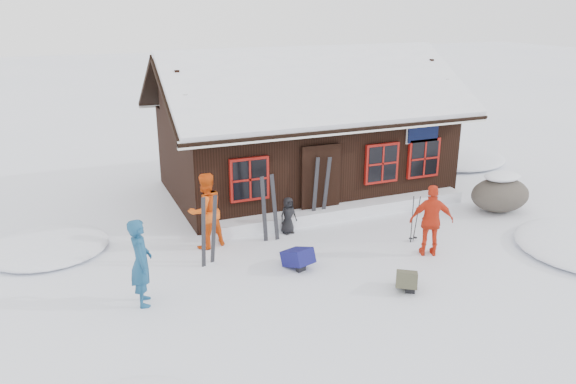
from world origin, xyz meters
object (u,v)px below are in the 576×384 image
(skier_crouched, at_px, (288,215))
(ski_pair_left, at_px, (209,232))
(skier_teal, at_px, (141,262))
(backpack_blue, at_px, (298,261))
(skier_orange_right, at_px, (432,221))
(boulder, at_px, (500,193))
(ski_poles, at_px, (414,220))
(skier_orange_left, at_px, (206,211))
(backpack_olive, at_px, (406,283))

(skier_crouched, xyz_separation_m, ski_pair_left, (-2.31, -0.97, 0.29))
(skier_teal, height_order, backpack_blue, skier_teal)
(skier_orange_right, bearing_deg, skier_teal, 21.87)
(boulder, bearing_deg, ski_poles, -165.74)
(skier_teal, distance_m, ski_poles, 6.65)
(skier_orange_right, distance_m, ski_pair_left, 5.09)
(skier_crouched, bearing_deg, skier_orange_right, -55.07)
(skier_teal, relative_size, skier_orange_left, 0.96)
(backpack_olive, bearing_deg, boulder, 64.54)
(skier_teal, distance_m, boulder, 10.22)
(backpack_olive, bearing_deg, skier_teal, -162.10)
(skier_crouched, xyz_separation_m, ski_poles, (2.65, -1.67, 0.09))
(boulder, height_order, backpack_olive, boulder)
(skier_orange_left, relative_size, ski_pair_left, 1.12)
(skier_orange_right, bearing_deg, skier_orange_left, -3.36)
(skier_teal, bearing_deg, backpack_blue, -79.61)
(skier_teal, xyz_separation_m, ski_pair_left, (1.66, 1.23, -0.11))
(backpack_blue, bearing_deg, skier_crouched, 56.60)
(skier_crouched, distance_m, ski_poles, 3.14)
(skier_orange_right, distance_m, ski_poles, 0.86)
(skier_crouched, height_order, ski_pair_left, ski_pair_left)
(skier_teal, bearing_deg, skier_orange_left, -34.33)
(skier_crouched, bearing_deg, ski_poles, -43.08)
(backpack_blue, bearing_deg, boulder, -7.21)
(skier_orange_left, relative_size, backpack_olive, 3.26)
(skier_orange_left, xyz_separation_m, ski_pair_left, (-0.18, -0.94, -0.15))
(backpack_olive, bearing_deg, backpack_blue, 167.54)
(skier_crouched, relative_size, backpack_blue, 1.50)
(skier_orange_left, bearing_deg, backpack_olive, 114.84)
(backpack_blue, bearing_deg, skier_orange_left, 112.34)
(skier_teal, bearing_deg, backpack_olive, -100.70)
(ski_pair_left, bearing_deg, skier_teal, -162.15)
(skier_teal, xyz_separation_m, ski_poles, (6.62, 0.53, -0.32))
(backpack_blue, distance_m, backpack_olive, 2.43)
(skier_orange_right, bearing_deg, ski_poles, -73.53)
(ski_poles, height_order, backpack_olive, ski_poles)
(backpack_blue, bearing_deg, skier_teal, 167.55)
(skier_orange_left, xyz_separation_m, skier_orange_right, (4.68, -2.44, -0.07))
(boulder, bearing_deg, skier_crouched, 172.75)
(boulder, xyz_separation_m, ski_poles, (-3.49, -0.89, 0.05))
(boulder, bearing_deg, skier_orange_left, 174.80)
(ski_poles, relative_size, backpack_blue, 1.90)
(ski_poles, bearing_deg, skier_orange_right, -97.74)
(ski_poles, distance_m, backpack_blue, 3.26)
(skier_orange_left, distance_m, boulder, 8.32)
(skier_orange_left, height_order, skier_orange_right, skier_orange_left)
(skier_orange_left, distance_m, skier_crouched, 2.18)
(ski_pair_left, relative_size, backpack_blue, 2.58)
(skier_teal, distance_m, skier_crouched, 4.56)
(ski_pair_left, relative_size, backpack_olive, 2.91)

